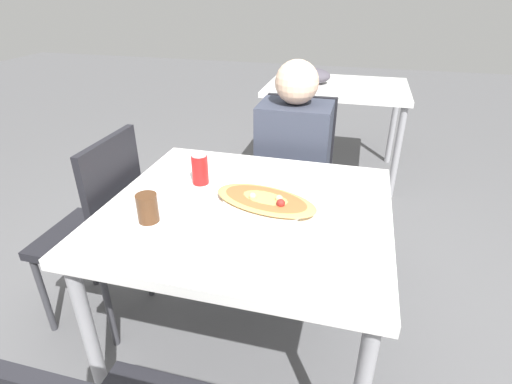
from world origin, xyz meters
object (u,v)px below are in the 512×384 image
dining_table (248,224)px  chair_side_left (100,226)px  drink_glass (147,208)px  chair_far_seated (295,174)px  soda_can (200,169)px  person_seated (293,154)px  pizza_main (265,201)px

dining_table → chair_side_left: 0.72m
chair_side_left → drink_glass: bearing=-120.1°
chair_far_seated → soda_can: size_ratio=7.57×
chair_side_left → drink_glass: 0.54m
person_seated → dining_table: bearing=85.6°
chair_side_left → drink_glass: size_ratio=9.35×
dining_table → soda_can: size_ratio=8.25×
pizza_main → soda_can: 0.32m
person_seated → drink_glass: 0.94m
chair_far_seated → chair_side_left: size_ratio=1.00×
chair_side_left → dining_table: bearing=-93.9°
person_seated → soda_can: (-0.29, -0.55, 0.12)m
chair_side_left → pizza_main: (0.76, -0.03, 0.25)m
person_seated → pizza_main: bearing=90.9°
dining_table → chair_side_left: (-0.70, 0.05, -0.15)m
chair_side_left → pizza_main: chair_side_left is taller
chair_side_left → drink_glass: (0.40, -0.23, 0.28)m
chair_side_left → pizza_main: size_ratio=2.17×
chair_side_left → person_seated: 1.00m
chair_far_seated → person_seated: bearing=90.0°
chair_far_seated → soda_can: bearing=66.6°
chair_far_seated → chair_side_left: same height
chair_far_seated → soda_can: chair_far_seated is taller
soda_can → chair_far_seated: bearing=66.6°
chair_far_seated → person_seated: person_seated is taller
chair_far_seated → pizza_main: chair_far_seated is taller
dining_table → chair_side_left: chair_side_left is taller
drink_glass → person_seated: bearing=67.7°
chair_far_seated → dining_table: bearing=86.3°
pizza_main → drink_glass: (-0.36, -0.20, 0.03)m
pizza_main → drink_glass: 0.42m
dining_table → person_seated: bearing=85.6°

